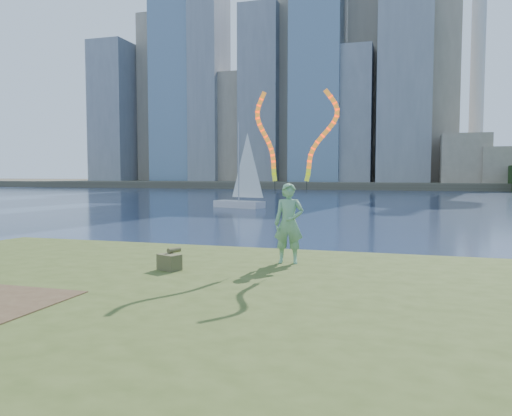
% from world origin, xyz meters
% --- Properties ---
extents(ground, '(320.00, 320.00, 0.00)m').
position_xyz_m(ground, '(0.00, 0.00, 0.00)').
color(ground, '#1A2843').
rests_on(ground, ground).
extents(grassy_knoll, '(20.00, 18.00, 0.80)m').
position_xyz_m(grassy_knoll, '(0.00, -2.30, 0.34)').
color(grassy_knoll, '#3B4C1B').
rests_on(grassy_knoll, ground).
extents(far_shore, '(320.00, 40.00, 1.20)m').
position_xyz_m(far_shore, '(0.00, 95.00, 0.60)').
color(far_shore, '#484335').
rests_on(far_shore, ground).
extents(woman_with_ribbons, '(2.11, 0.50, 4.16)m').
position_xyz_m(woman_with_ribbons, '(2.04, 1.98, 2.19)').
color(woman_with_ribbons, '#1E742A').
rests_on(woman_with_ribbons, grassy_knoll).
extents(canvas_bag, '(0.55, 0.61, 0.44)m').
position_xyz_m(canvas_bag, '(-0.16, 0.48, 0.98)').
color(canvas_bag, '#4B4B2A').
rests_on(canvas_bag, grassy_knoll).
extents(sailboat, '(4.56, 2.67, 6.93)m').
position_xyz_m(sailboat, '(-8.25, 29.54, 1.19)').
color(sailboat, silver).
rests_on(sailboat, ground).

